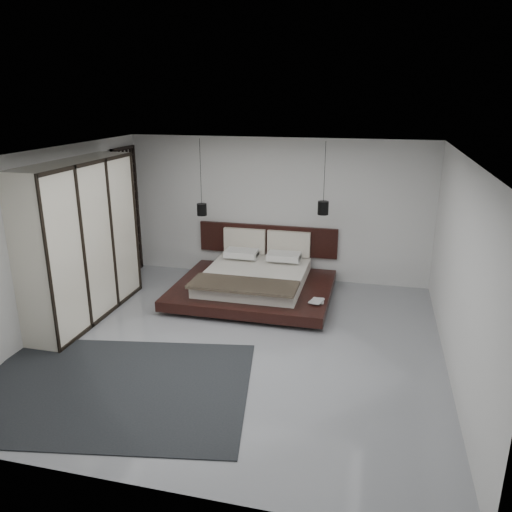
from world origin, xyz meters
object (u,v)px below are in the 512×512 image
(bed, at_px, (255,280))
(pendant_right, at_px, (323,208))
(wardrobe, at_px, (82,241))
(rug, at_px, (113,388))
(pendant_left, at_px, (202,209))
(lattice_screen, at_px, (128,213))

(bed, bearing_deg, pendant_right, 21.14)
(wardrobe, distance_m, rug, 2.76)
(bed, bearing_deg, rug, -106.51)
(rug, bearing_deg, pendant_left, 91.96)
(pendant_right, xyz_separation_m, rug, (-2.18, -3.89, -1.62))
(pendant_left, relative_size, wardrobe, 0.55)
(lattice_screen, distance_m, pendant_right, 3.94)
(lattice_screen, distance_m, rug, 4.55)
(pendant_right, bearing_deg, bed, -158.86)
(lattice_screen, height_order, pendant_left, pendant_left)
(bed, xyz_separation_m, pendant_left, (-1.16, 0.45, 1.19))
(lattice_screen, bearing_deg, rug, -66.33)
(bed, xyz_separation_m, pendant_right, (1.16, 0.45, 1.34))
(lattice_screen, relative_size, pendant_right, 2.00)
(bed, xyz_separation_m, rug, (-1.02, -3.45, -0.28))
(rug, bearing_deg, pendant_right, 60.79)
(bed, bearing_deg, wardrobe, -148.95)
(lattice_screen, height_order, bed, lattice_screen)
(lattice_screen, relative_size, pendant_left, 1.80)
(lattice_screen, height_order, wardrobe, lattice_screen)
(pendant_right, xyz_separation_m, wardrobe, (-3.68, -1.96, -0.33))
(lattice_screen, xyz_separation_m, bed, (2.77, -0.54, -1.01))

